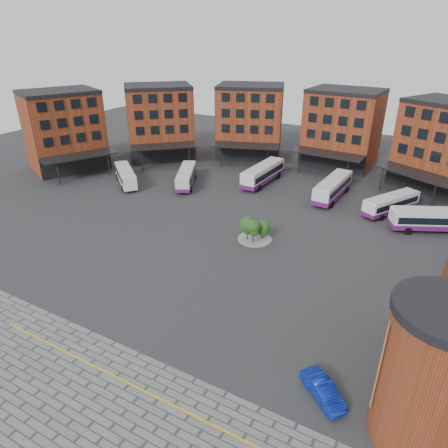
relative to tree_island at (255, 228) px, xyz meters
The scene contains 11 objects.
ground 12.02m from the tree_island, 99.87° to the right, with size 160.00×160.00×0.00m, color #28282B.
yellow_line 25.77m from the tree_island, 90.08° to the right, with size 26.00×0.15×0.02m, color gold.
main_building 27.93m from the tree_island, 104.39° to the left, with size 94.14×42.48×14.60m.
tree_island is the anchor object (origin of this frame).
bus_a 29.64m from the tree_island, 164.07° to the left, with size 9.11×8.16×2.82m.
bus_b 22.91m from the tree_island, 145.90° to the left, with size 6.64×10.27×2.89m.
bus_c 21.52m from the tree_island, 110.86° to the left, with size 3.48×11.83×3.29m.
bus_d 19.77m from the tree_island, 75.66° to the left, with size 3.52×11.75×3.27m.
bus_e 22.40m from the tree_island, 51.27° to the left, with size 6.96×9.78×2.81m.
bus_f 24.30m from the tree_island, 35.25° to the left, with size 11.11×7.15×3.13m.
blue_car 24.64m from the tree_island, 53.26° to the right, with size 1.47×4.21×1.39m, color #0C23A7.
Camera 1 is at (20.44, -29.91, 24.65)m, focal length 32.00 mm.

